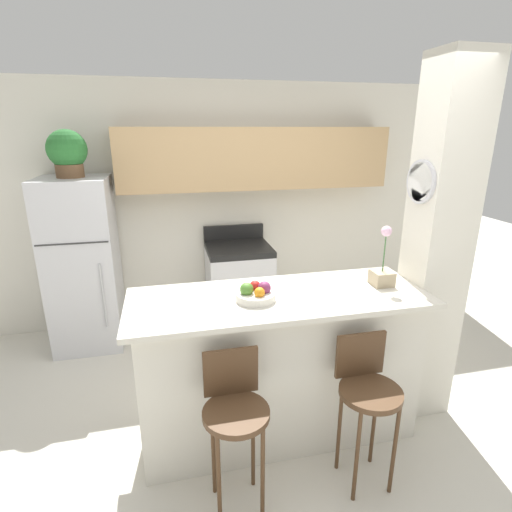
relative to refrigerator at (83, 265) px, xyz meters
name	(u,v)px	position (x,y,z in m)	size (l,w,h in m)	color
ground_plane	(277,428)	(1.49, -1.63, -0.83)	(14.00, 14.00, 0.00)	beige
wall_back	(239,188)	(1.59, 0.30, 0.65)	(5.60, 0.38, 2.55)	silver
pillar_right	(436,249)	(2.64, -1.59, 0.45)	(0.38, 0.32, 2.55)	silver
counter_bar	(279,365)	(1.49, -1.63, -0.30)	(1.95, 0.71, 1.05)	silver
refrigerator	(83,265)	(0.00, 0.00, 0.00)	(0.63, 0.65, 1.66)	silver
stove_range	(239,286)	(1.53, 0.02, -0.37)	(0.66, 0.62, 1.07)	silver
bar_stool_left	(235,411)	(1.10, -2.13, -0.21)	(0.36, 0.36, 0.93)	#4C331E
bar_stool_right	(367,391)	(1.89, -2.13, -0.21)	(0.36, 0.36, 0.93)	#4C331E
potted_plant_on_fridge	(67,152)	(0.00, 0.00, 1.05)	(0.34, 0.34, 0.42)	brown
orchid_vase	(382,271)	(2.23, -1.61, 0.32)	(0.14, 0.14, 0.42)	tan
fruit_bowl	(256,293)	(1.33, -1.66, 0.27)	(0.25, 0.25, 0.12)	silver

